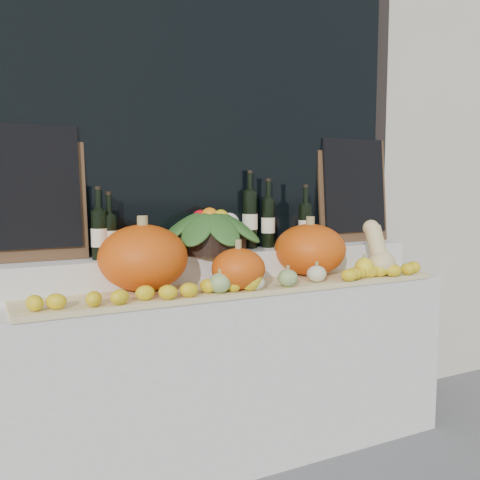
% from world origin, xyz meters
% --- Properties ---
extents(storefront_facade, '(7.00, 0.94, 4.50)m').
position_xyz_m(storefront_facade, '(0.00, 2.25, 2.25)').
color(storefront_facade, beige).
rests_on(storefront_facade, ground).
extents(display_sill, '(2.30, 0.55, 0.88)m').
position_xyz_m(display_sill, '(0.00, 1.52, 0.44)').
color(display_sill, silver).
rests_on(display_sill, ground).
extents(rear_tier, '(2.30, 0.25, 0.16)m').
position_xyz_m(rear_tier, '(0.00, 1.68, 0.96)').
color(rear_tier, silver).
rests_on(rear_tier, display_sill).
extents(straw_bedding, '(2.10, 0.32, 0.02)m').
position_xyz_m(straw_bedding, '(0.00, 1.40, 0.89)').
color(straw_bedding, tan).
rests_on(straw_bedding, display_sill).
extents(pumpkin_left, '(0.49, 0.49, 0.30)m').
position_xyz_m(pumpkin_left, '(-0.47, 1.50, 1.06)').
color(pumpkin_left, '#DC510B').
rests_on(pumpkin_left, straw_bedding).
extents(pumpkin_right, '(0.41, 0.41, 0.27)m').
position_xyz_m(pumpkin_right, '(0.45, 1.50, 1.04)').
color(pumpkin_right, '#DC510B').
rests_on(pumpkin_right, straw_bedding).
extents(pumpkin_center, '(0.31, 0.31, 0.19)m').
position_xyz_m(pumpkin_center, '(-0.07, 1.34, 1.00)').
color(pumpkin_center, '#DC510B').
rests_on(pumpkin_center, straw_bedding).
extents(butternut_squash, '(0.15, 0.21, 0.29)m').
position_xyz_m(butternut_squash, '(0.78, 1.35, 1.03)').
color(butternut_squash, '#E1C884').
rests_on(butternut_squash, straw_bedding).
extents(decorative_gourds, '(0.94, 0.14, 0.14)m').
position_xyz_m(decorative_gourds, '(0.16, 1.29, 0.95)').
color(decorative_gourds, '#2D6B20').
rests_on(decorative_gourds, straw_bedding).
extents(lemon_heap, '(2.20, 0.16, 0.06)m').
position_xyz_m(lemon_heap, '(0.00, 1.29, 0.94)').
color(lemon_heap, gold).
rests_on(lemon_heap, straw_bedding).
extents(produce_bowl, '(0.57, 0.57, 0.24)m').
position_xyz_m(produce_bowl, '(-0.07, 1.66, 1.15)').
color(produce_bowl, black).
rests_on(produce_bowl, rear_tier).
extents(wine_bottle_far_left, '(0.08, 0.08, 0.34)m').
position_xyz_m(wine_bottle_far_left, '(-0.63, 1.65, 1.16)').
color(wine_bottle_far_left, black).
rests_on(wine_bottle_far_left, rear_tier).
extents(wine_bottle_near_left, '(0.08, 0.08, 0.32)m').
position_xyz_m(wine_bottle_near_left, '(-0.58, 1.67, 1.15)').
color(wine_bottle_near_left, black).
rests_on(wine_bottle_near_left, rear_tier).
extents(wine_bottle_tall, '(0.08, 0.08, 0.42)m').
position_xyz_m(wine_bottle_tall, '(0.20, 1.73, 1.20)').
color(wine_bottle_tall, black).
rests_on(wine_bottle_tall, rear_tier).
extents(wine_bottle_near_right, '(0.08, 0.08, 0.38)m').
position_xyz_m(wine_bottle_near_right, '(0.31, 1.71, 1.18)').
color(wine_bottle_near_right, black).
rests_on(wine_bottle_near_right, rear_tier).
extents(wine_bottle_far_right, '(0.08, 0.08, 0.35)m').
position_xyz_m(wine_bottle_far_right, '(0.51, 1.64, 1.16)').
color(wine_bottle_far_right, black).
rests_on(wine_bottle_far_right, rear_tier).
extents(chalkboard_left, '(0.50, 0.09, 0.62)m').
position_xyz_m(chalkboard_left, '(-0.92, 1.74, 1.36)').
color(chalkboard_left, '#4C331E').
rests_on(chalkboard_left, rear_tier).
extents(chalkboard_right, '(0.50, 0.09, 0.62)m').
position_xyz_m(chalkboard_right, '(0.92, 1.74, 1.36)').
color(chalkboard_right, '#4C331E').
rests_on(chalkboard_right, rear_tier).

